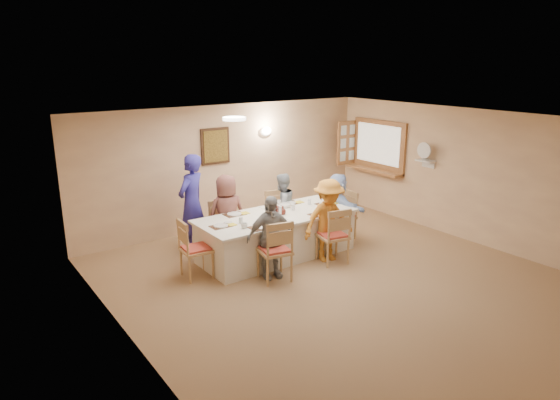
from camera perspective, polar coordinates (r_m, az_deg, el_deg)
ground at (r=7.94m, az=7.15°, el=-9.34°), size 7.00×7.00×0.00m
room_walls at (r=7.43m, az=7.55°, el=1.29°), size 7.00×7.00×7.00m
wall_picture at (r=10.00m, az=-7.40°, el=6.13°), size 0.62×0.05×0.72m
wall_sconce at (r=10.56m, az=-1.59°, el=7.86°), size 0.26×0.09×0.18m
ceiling_light at (r=7.85m, az=-5.25°, el=9.24°), size 0.36×0.36×0.05m
serving_hatch at (r=11.32m, az=11.24°, el=6.06°), size 0.06×1.50×1.15m
hatch_sill at (r=11.33m, az=10.68°, el=3.39°), size 0.30×1.50×0.05m
shutter_door at (r=11.67m, az=7.64°, el=6.51°), size 0.55×0.04×1.00m
fan_shelf at (r=10.41m, az=16.30°, el=4.33°), size 0.22×0.36×0.03m
desk_fan at (r=10.36m, az=16.26°, el=5.13°), size 0.30×0.30×0.28m
dining_table at (r=8.78m, az=-0.40°, el=-4.04°), size 2.80×1.19×0.76m
chair_back_left at (r=9.09m, az=-6.41°, el=-2.93°), size 0.46×0.46×0.90m
chair_back_right at (r=9.70m, az=-0.22°, el=-1.65°), size 0.50×0.50×0.90m
chair_front_left at (r=7.80m, az=-0.63°, el=-5.66°), size 0.57×0.57×1.01m
chair_front_right at (r=8.50m, az=6.04°, el=-3.96°), size 0.56×0.56×1.00m
chair_left_end at (r=8.01m, az=-9.55°, el=-5.45°), size 0.50×0.50×0.97m
chair_right_end at (r=9.68m, az=7.13°, el=-1.73°), size 0.48×0.48×0.93m
diner_back_left at (r=8.91m, az=-6.08°, el=-1.58°), size 0.79×0.60×1.42m
diner_back_right at (r=9.55m, az=0.19°, el=-0.73°), size 0.78×0.68×1.28m
diner_front_left at (r=7.83m, az=-1.13°, el=-4.28°), size 0.89×0.59×1.34m
diner_front_right at (r=8.51m, az=5.55°, el=-2.34°), size 1.10×0.83×1.44m
diner_right_end at (r=9.54m, az=6.59°, el=-0.80°), size 1.25×0.52×1.30m
caregiver at (r=9.07m, az=-10.06°, el=-0.30°), size 1.01×0.98×1.76m
placemat_fl at (r=8.00m, az=-2.19°, el=-3.13°), size 0.37×0.28×0.01m
plate_fl at (r=8.00m, az=-2.19°, el=-3.07°), size 0.25×0.25×0.02m
napkin_fl at (r=8.06m, az=-0.92°, el=-2.94°), size 0.15×0.15×0.01m
placemat_fr at (r=8.69m, az=4.44°, el=-1.63°), size 0.33×0.25×0.01m
plate_fr at (r=8.68m, az=4.44°, el=-1.57°), size 0.25×0.25×0.02m
napkin_fr at (r=8.76m, az=5.55°, el=-1.46°), size 0.14×0.14×0.01m
placemat_bl at (r=8.68m, az=-5.24°, el=-1.66°), size 0.35×0.26×0.01m
plate_bl at (r=8.68m, az=-5.25°, el=-1.59°), size 0.25×0.25×0.02m
napkin_bl at (r=8.73m, az=-4.06°, el=-1.49°), size 0.14×0.14×0.01m
placemat_br at (r=9.32m, az=1.13°, el=-0.37°), size 0.34×0.25×0.01m
plate_br at (r=9.31m, az=1.13°, el=-0.32°), size 0.22×0.22×0.01m
napkin_br at (r=9.38m, az=2.19°, el=-0.22°), size 0.15×0.15×0.01m
placemat_le at (r=8.10m, az=-6.79°, el=-3.00°), size 0.33×0.25×0.01m
plate_le at (r=8.10m, az=-6.79°, el=-2.93°), size 0.23×0.23×0.01m
napkin_le at (r=8.14m, az=-5.51°, el=-2.81°), size 0.13×0.13×0.01m
placemat_re at (r=9.31m, az=5.24°, el=-0.44°), size 0.36×0.27×0.01m
plate_re at (r=9.31m, az=5.24°, el=-0.38°), size 0.24×0.24×0.02m
napkin_re at (r=9.39m, az=6.27°, el=-0.29°), size 0.15×0.15×0.01m
teacup_a at (r=7.98m, az=-4.12°, el=-2.94°), size 0.16×0.16×0.08m
teacup_b at (r=9.25m, az=-0.12°, el=-0.25°), size 0.09×0.09×0.08m
bowl_a at (r=8.31m, az=-0.63°, el=-2.22°), size 0.33×0.33×0.06m
bowl_b at (r=9.07m, az=0.63°, el=-0.63°), size 0.23×0.23×0.06m
condiment_ketchup at (r=8.61m, az=-0.79°, el=-0.95°), size 0.12×0.12×0.24m
condiment_brown at (r=8.70m, az=-0.49°, el=-0.92°), size 0.15×0.15×0.19m
condiment_malt at (r=8.64m, az=0.32°, el=-1.18°), size 0.13×0.13×0.15m
drinking_glass at (r=8.60m, az=-1.41°, el=-1.41°), size 0.06×0.06×0.10m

